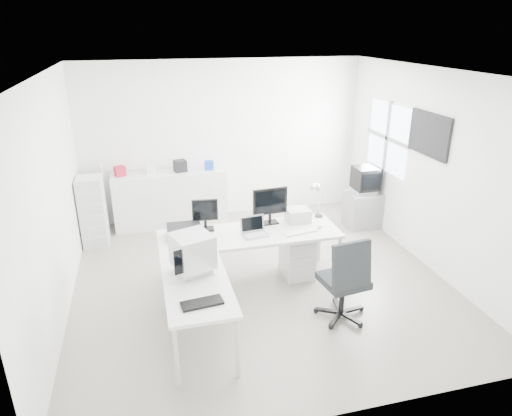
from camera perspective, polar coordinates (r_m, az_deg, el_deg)
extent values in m
cube|color=#B1AC9F|center=(6.48, 0.45, -8.88)|extent=(5.00, 5.00, 0.01)
cube|color=white|center=(5.59, 0.53, 16.61)|extent=(5.00, 5.00, 0.01)
cube|color=white|center=(8.23, -4.03, 8.40)|extent=(5.00, 0.02, 2.80)
cube|color=white|center=(5.81, -24.10, 0.66)|extent=(0.02, 5.00, 2.80)
cube|color=white|center=(6.93, 20.95, 4.39)|extent=(0.02, 5.00, 2.80)
cube|color=silver|center=(6.49, 5.17, -5.90)|extent=(0.40, 0.50, 0.60)
cube|color=black|center=(6.00, -8.95, -2.90)|extent=(0.43, 0.34, 0.15)
cube|color=silver|center=(6.10, 5.49, -2.97)|extent=(0.48, 0.22, 0.02)
sphere|color=silver|center=(6.23, 7.95, -2.31)|extent=(0.06, 0.06, 0.06)
cube|color=#B8B8B8|center=(6.42, 5.26, -0.88)|extent=(0.32, 0.28, 0.18)
cube|color=black|center=(4.63, -6.77, -11.71)|extent=(0.43, 0.21, 0.03)
cube|color=gray|center=(8.20, 13.20, -0.20)|extent=(0.57, 0.47, 0.62)
cube|color=silver|center=(8.14, -10.61, 1.15)|extent=(1.94, 0.48, 0.97)
cube|color=#A4172F|center=(7.96, -16.65, 4.44)|extent=(0.21, 0.20, 0.16)
cube|color=silver|center=(7.95, -13.05, 4.72)|extent=(0.16, 0.14, 0.15)
cube|color=black|center=(7.97, -9.47, 5.21)|extent=(0.23, 0.22, 0.20)
cube|color=#1844A8|center=(8.03, -5.89, 5.36)|extent=(0.16, 0.15, 0.15)
cylinder|color=silver|center=(8.01, -18.81, 4.50)|extent=(0.07, 0.07, 0.22)
cube|color=silver|center=(7.70, -19.71, -0.42)|extent=(0.39, 0.47, 1.12)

